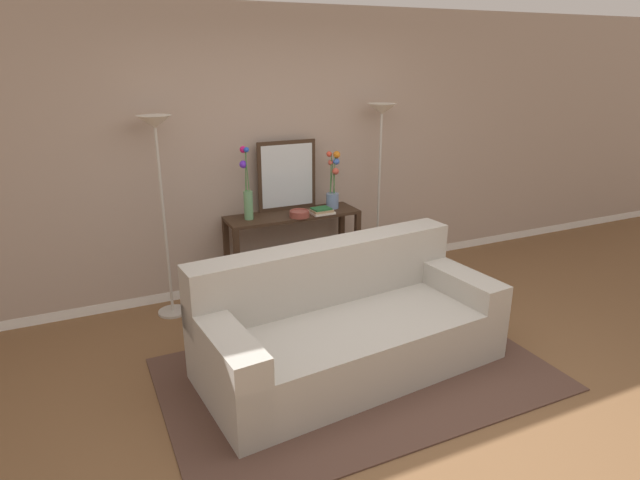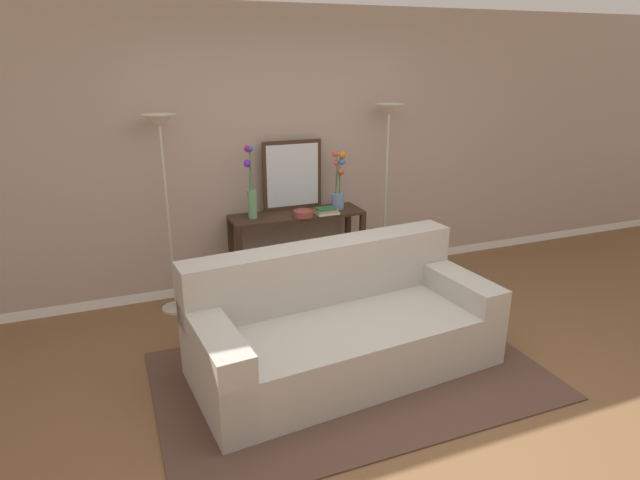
{
  "view_description": "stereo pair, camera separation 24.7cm",
  "coord_description": "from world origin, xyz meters",
  "px_view_note": "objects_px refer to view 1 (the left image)",
  "views": [
    {
      "loc": [
        -1.77,
        -2.51,
        2.21
      ],
      "look_at": [
        0.01,
        1.3,
        0.77
      ],
      "focal_mm": 30.32,
      "sensor_mm": 36.0,
      "label": 1
    },
    {
      "loc": [
        -1.55,
        -2.61,
        2.21
      ],
      "look_at": [
        0.01,
        1.3,
        0.77
      ],
      "focal_mm": 30.32,
      "sensor_mm": 36.0,
      "label": 2
    }
  ],
  "objects_px": {
    "wall_mirror": "(287,176)",
    "book_stack": "(322,211)",
    "couch": "(347,328)",
    "vase_short_flowers": "(333,187)",
    "fruit_bowl": "(299,214)",
    "console_table": "(293,238)",
    "floor_lamp_left": "(158,162)",
    "floor_lamp_right": "(381,143)",
    "vase_tall_flowers": "(247,192)",
    "book_row_under_console": "(258,292)"
  },
  "relations": [
    {
      "from": "couch",
      "to": "book_stack",
      "type": "relative_size",
      "value": 10.52
    },
    {
      "from": "vase_short_flowers",
      "to": "floor_lamp_left",
      "type": "bearing_deg",
      "value": -179.61
    },
    {
      "from": "console_table",
      "to": "fruit_bowl",
      "type": "height_order",
      "value": "fruit_bowl"
    },
    {
      "from": "fruit_bowl",
      "to": "vase_short_flowers",
      "type": "bearing_deg",
      "value": 18.99
    },
    {
      "from": "wall_mirror",
      "to": "book_stack",
      "type": "relative_size",
      "value": 3.08
    },
    {
      "from": "wall_mirror",
      "to": "book_stack",
      "type": "xyz_separation_m",
      "value": [
        0.23,
        -0.28,
        -0.31
      ]
    },
    {
      "from": "console_table",
      "to": "floor_lamp_right",
      "type": "distance_m",
      "value": 1.27
    },
    {
      "from": "couch",
      "to": "wall_mirror",
      "type": "distance_m",
      "value": 1.79
    },
    {
      "from": "vase_tall_flowers",
      "to": "vase_short_flowers",
      "type": "height_order",
      "value": "vase_tall_flowers"
    },
    {
      "from": "couch",
      "to": "book_row_under_console",
      "type": "height_order",
      "value": "couch"
    },
    {
      "from": "book_row_under_console",
      "to": "floor_lamp_left",
      "type": "bearing_deg",
      "value": 179.41
    },
    {
      "from": "floor_lamp_right",
      "to": "vase_tall_flowers",
      "type": "relative_size",
      "value": 2.67
    },
    {
      "from": "floor_lamp_right",
      "to": "book_row_under_console",
      "type": "xyz_separation_m",
      "value": [
        -1.32,
        -0.01,
        -1.34
      ]
    },
    {
      "from": "floor_lamp_right",
      "to": "vase_tall_flowers",
      "type": "xyz_separation_m",
      "value": [
        -1.38,
        -0.0,
        -0.35
      ]
    },
    {
      "from": "console_table",
      "to": "vase_tall_flowers",
      "type": "xyz_separation_m",
      "value": [
        -0.43,
        0.01,
        0.49
      ]
    },
    {
      "from": "book_stack",
      "to": "floor_lamp_left",
      "type": "bearing_deg",
      "value": 174.93
    },
    {
      "from": "console_table",
      "to": "vase_short_flowers",
      "type": "relative_size",
      "value": 2.28
    },
    {
      "from": "couch",
      "to": "book_stack",
      "type": "xyz_separation_m",
      "value": [
        0.41,
        1.3,
        0.51
      ]
    },
    {
      "from": "floor_lamp_left",
      "to": "vase_tall_flowers",
      "type": "distance_m",
      "value": 0.82
    },
    {
      "from": "floor_lamp_left",
      "to": "floor_lamp_right",
      "type": "relative_size",
      "value": 0.99
    },
    {
      "from": "wall_mirror",
      "to": "fruit_bowl",
      "type": "height_order",
      "value": "wall_mirror"
    },
    {
      "from": "book_row_under_console",
      "to": "fruit_bowl",
      "type": "bearing_deg",
      "value": -17.84
    },
    {
      "from": "floor_lamp_left",
      "to": "couch",
      "type": "bearing_deg",
      "value": -54.4
    },
    {
      "from": "couch",
      "to": "wall_mirror",
      "type": "height_order",
      "value": "wall_mirror"
    },
    {
      "from": "couch",
      "to": "wall_mirror",
      "type": "xyz_separation_m",
      "value": [
        0.18,
        1.58,
        0.81
      ]
    },
    {
      "from": "floor_lamp_left",
      "to": "book_stack",
      "type": "relative_size",
      "value": 8.13
    },
    {
      "from": "couch",
      "to": "console_table",
      "type": "bearing_deg",
      "value": 83.54
    },
    {
      "from": "wall_mirror",
      "to": "couch",
      "type": "bearing_deg",
      "value": -96.34
    },
    {
      "from": "vase_short_flowers",
      "to": "fruit_bowl",
      "type": "relative_size",
      "value": 3.02
    },
    {
      "from": "vase_short_flowers",
      "to": "book_stack",
      "type": "height_order",
      "value": "vase_short_flowers"
    },
    {
      "from": "floor_lamp_left",
      "to": "vase_short_flowers",
      "type": "xyz_separation_m",
      "value": [
        1.62,
        0.01,
        -0.38
      ]
    },
    {
      "from": "wall_mirror",
      "to": "vase_short_flowers",
      "type": "xyz_separation_m",
      "value": [
        0.42,
        -0.14,
        -0.12
      ]
    },
    {
      "from": "couch",
      "to": "book_row_under_console",
      "type": "distance_m",
      "value": 1.45
    },
    {
      "from": "console_table",
      "to": "vase_tall_flowers",
      "type": "height_order",
      "value": "vase_tall_flowers"
    },
    {
      "from": "couch",
      "to": "wall_mirror",
      "type": "relative_size",
      "value": 3.41
    },
    {
      "from": "console_table",
      "to": "floor_lamp_right",
      "type": "height_order",
      "value": "floor_lamp_right"
    },
    {
      "from": "console_table",
      "to": "book_row_under_console",
      "type": "bearing_deg",
      "value": 180.0
    },
    {
      "from": "console_table",
      "to": "wall_mirror",
      "type": "distance_m",
      "value": 0.6
    },
    {
      "from": "floor_lamp_left",
      "to": "book_row_under_console",
      "type": "bearing_deg",
      "value": -0.59
    },
    {
      "from": "wall_mirror",
      "to": "vase_tall_flowers",
      "type": "relative_size",
      "value": 1.0
    },
    {
      "from": "vase_tall_flowers",
      "to": "book_row_under_console",
      "type": "bearing_deg",
      "value": -7.17
    },
    {
      "from": "console_table",
      "to": "book_row_under_console",
      "type": "relative_size",
      "value": 4.25
    },
    {
      "from": "fruit_bowl",
      "to": "book_stack",
      "type": "bearing_deg",
      "value": 1.56
    },
    {
      "from": "book_row_under_console",
      "to": "book_stack",
      "type": "bearing_deg",
      "value": -10.83
    },
    {
      "from": "wall_mirror",
      "to": "book_row_under_console",
      "type": "relative_size",
      "value": 2.22
    },
    {
      "from": "floor_lamp_right",
      "to": "vase_tall_flowers",
      "type": "distance_m",
      "value": 1.42
    },
    {
      "from": "couch",
      "to": "vase_tall_flowers",
      "type": "bearing_deg",
      "value": 100.87
    },
    {
      "from": "floor_lamp_left",
      "to": "vase_short_flowers",
      "type": "height_order",
      "value": "floor_lamp_left"
    },
    {
      "from": "floor_lamp_right",
      "to": "book_stack",
      "type": "xyz_separation_m",
      "value": [
        -0.7,
        -0.13,
        -0.58
      ]
    },
    {
      "from": "book_row_under_console",
      "to": "vase_short_flowers",
      "type": "bearing_deg",
      "value": 1.38
    }
  ]
}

